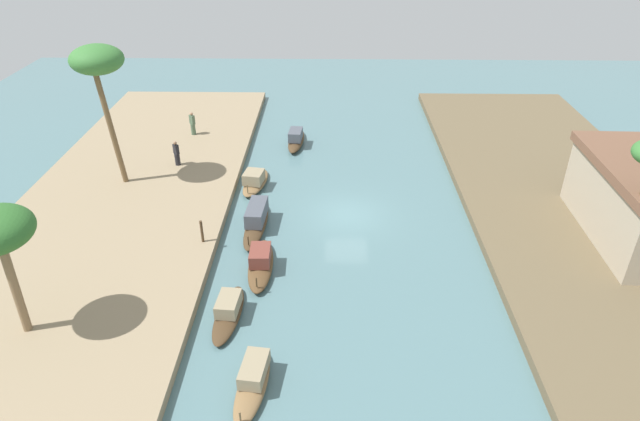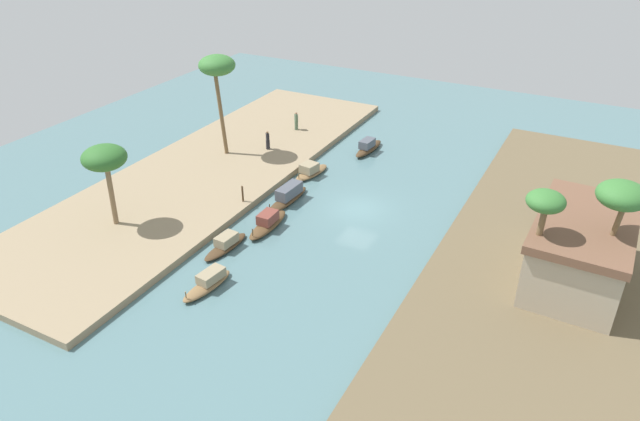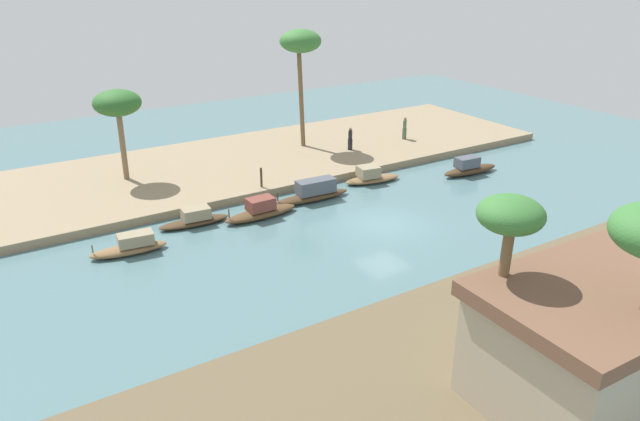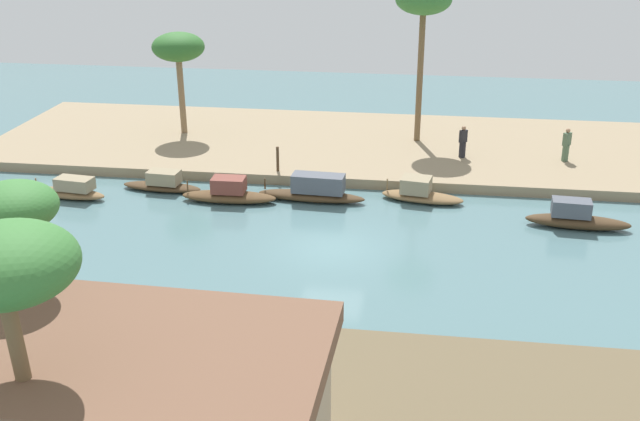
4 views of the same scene
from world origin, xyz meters
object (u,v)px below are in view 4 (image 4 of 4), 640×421
sampan_downstream_large (70,190)px  sampan_midstream (163,183)px  sampan_foreground (229,193)px  palm_tree_left_near (424,3)px  sampan_with_red_awning (314,191)px  sampan_near_left_bank (576,218)px  person_by_mooring (463,143)px  palm_tree_right_short (15,223)px  palm_tree_left_far (178,49)px  palm_tree_right_tall (9,273)px  person_on_near_bank (566,146)px  mooring_post (278,159)px  sampan_upstream_small (420,193)px

sampan_downstream_large → sampan_midstream: (-3.90, -1.56, -0.03)m
sampan_foreground → palm_tree_left_near: palm_tree_left_near is taller
sampan_with_red_awning → sampan_near_left_bank: bearing=175.6°
sampan_with_red_awning → person_by_mooring: (-6.82, -5.99, 0.72)m
sampan_downstream_large → palm_tree_right_short: palm_tree_right_short is taller
sampan_downstream_large → palm_tree_left_far: palm_tree_left_far is taller
person_by_mooring → palm_tree_left_near: 7.62m
sampan_near_left_bank → palm_tree_right_short: palm_tree_right_short is taller
palm_tree_left_near → palm_tree_right_tall: size_ratio=1.18×
sampan_midstream → person_on_near_bank: (-19.30, -5.75, 0.92)m
person_by_mooring → palm_tree_right_short: palm_tree_right_short is taller
sampan_midstream → palm_tree_right_tall: 22.99m
palm_tree_right_short → person_by_mooring: bearing=-114.6°
sampan_with_red_awning → palm_tree_left_near: 12.37m
sampan_downstream_large → palm_tree_left_near: size_ratio=0.46×
person_by_mooring → palm_tree_right_short: size_ratio=0.25×
sampan_with_red_awning → palm_tree_left_near: (-4.44, -8.91, 7.34)m
mooring_post → palm_tree_right_tall: 24.32m
person_on_near_bank → palm_tree_left_far: (20.73, -2.22, 3.98)m
sampan_midstream → person_on_near_bank: size_ratio=2.31×
sampan_foreground → mooring_post: (-1.66, -3.15, 0.70)m
palm_tree_left_far → sampan_midstream: bearing=100.2°
sampan_midstream → person_on_near_bank: 20.16m
sampan_with_red_awning → palm_tree_left_far: bearing=-40.3°
sampan_foreground → palm_tree_left_far: 11.33m
sampan_upstream_small → palm_tree_right_tall: (7.11, 21.86, 6.27)m
person_by_mooring → palm_tree_left_near: palm_tree_left_near is taller
palm_tree_right_tall → palm_tree_right_short: bearing=-62.3°
sampan_upstream_small → sampan_with_red_awning: 4.84m
sampan_midstream → palm_tree_left_far: bearing=-75.5°
person_on_near_bank → mooring_post: size_ratio=1.39×
palm_tree_left_far → palm_tree_right_tall: size_ratio=0.80×
sampan_near_left_bank → palm_tree_right_tall: (13.64, 19.65, 6.23)m
person_on_near_bank → palm_tree_right_tall: bearing=16.1°
sampan_upstream_small → palm_tree_left_near: 11.11m
sampan_foreground → sampan_with_red_awning: sampan_with_red_awning is taller
palm_tree_left_near → person_by_mooring: bearing=129.1°
sampan_downstream_large → palm_tree_right_tall: palm_tree_right_tall is taller
sampan_foreground → mooring_post: mooring_post is taller
sampan_downstream_large → sampan_midstream: sampan_downstream_large is taller
palm_tree_left_near → palm_tree_right_short: (8.52, 26.73, -1.73)m
sampan_near_left_bank → person_by_mooring: bearing=-54.9°
person_on_near_bank → sampan_downstream_large: bearing=-28.8°
sampan_downstream_large → mooring_post: bearing=-150.9°
mooring_post → sampan_near_left_bank: bearing=163.4°
palm_tree_right_tall → person_by_mooring: bearing=-108.6°
sampan_near_left_bank → person_by_mooring: size_ratio=2.63×
person_by_mooring → palm_tree_right_tall: size_ratio=0.23×
sampan_foreground → person_by_mooring: bearing=-149.3°
sampan_midstream → person_by_mooring: size_ratio=2.39×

